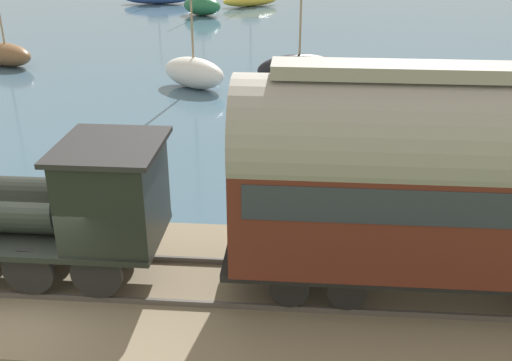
{
  "coord_description": "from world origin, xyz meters",
  "views": [
    {
      "loc": [
        -9.49,
        -5.1,
        7.58
      ],
      "look_at": [
        4.38,
        -3.99,
        1.25
      ],
      "focal_mm": 42.0,
      "sensor_mm": 36.0,
      "label": 1
    }
  ],
  "objects_px": {
    "sailboat_black": "(299,68)",
    "sailboat_yellow": "(250,0)",
    "sailboat_brown": "(6,54)",
    "rowboat_mid_harbor": "(88,170)",
    "rowboat_near_shore": "(349,156)",
    "sailboat_green": "(202,5)",
    "steam_locomotive": "(59,203)",
    "passenger_coach": "(459,176)",
    "sailboat_white": "(194,72)"
  },
  "relations": [
    {
      "from": "steam_locomotive",
      "to": "sailboat_black",
      "type": "xyz_separation_m",
      "value": [
        17.5,
        -4.56,
        -1.49
      ]
    },
    {
      "from": "sailboat_black",
      "to": "rowboat_near_shore",
      "type": "relative_size",
      "value": 3.46
    },
    {
      "from": "passenger_coach",
      "to": "sailboat_green",
      "type": "xyz_separation_m",
      "value": [
        37.14,
        10.93,
        -2.34
      ]
    },
    {
      "from": "steam_locomotive",
      "to": "sailboat_brown",
      "type": "xyz_separation_m",
      "value": [
        19.96,
        10.85,
        -1.61
      ]
    },
    {
      "from": "steam_locomotive",
      "to": "sailboat_white",
      "type": "distance_m",
      "value": 16.55
    },
    {
      "from": "sailboat_white",
      "to": "sailboat_yellow",
      "type": "height_order",
      "value": "sailboat_white"
    },
    {
      "from": "steam_locomotive",
      "to": "sailboat_yellow",
      "type": "height_order",
      "value": "sailboat_yellow"
    },
    {
      "from": "rowboat_mid_harbor",
      "to": "sailboat_green",
      "type": "bearing_deg",
      "value": 9.75
    },
    {
      "from": "steam_locomotive",
      "to": "sailboat_white",
      "type": "height_order",
      "value": "sailboat_white"
    },
    {
      "from": "sailboat_white",
      "to": "rowboat_mid_harbor",
      "type": "distance_m",
      "value": 10.26
    },
    {
      "from": "sailboat_black",
      "to": "rowboat_near_shore",
      "type": "distance_m",
      "value": 9.64
    },
    {
      "from": "sailboat_brown",
      "to": "rowboat_near_shore",
      "type": "relative_size",
      "value": 3.18
    },
    {
      "from": "sailboat_white",
      "to": "rowboat_near_shore",
      "type": "relative_size",
      "value": 3.12
    },
    {
      "from": "sailboat_brown",
      "to": "sailboat_black",
      "type": "height_order",
      "value": "sailboat_black"
    },
    {
      "from": "steam_locomotive",
      "to": "sailboat_yellow",
      "type": "relative_size",
      "value": 0.94
    },
    {
      "from": "sailboat_yellow",
      "to": "rowboat_near_shore",
      "type": "bearing_deg",
      "value": 160.84
    },
    {
      "from": "passenger_coach",
      "to": "rowboat_near_shore",
      "type": "relative_size",
      "value": 3.51
    },
    {
      "from": "sailboat_black",
      "to": "sailboat_white",
      "type": "relative_size",
      "value": 1.11
    },
    {
      "from": "passenger_coach",
      "to": "sailboat_black",
      "type": "distance_m",
      "value": 17.93
    },
    {
      "from": "passenger_coach",
      "to": "sailboat_brown",
      "type": "relative_size",
      "value": 1.1
    },
    {
      "from": "sailboat_white",
      "to": "rowboat_mid_harbor",
      "type": "xyz_separation_m",
      "value": [
        -10.11,
        1.6,
        -0.58
      ]
    },
    {
      "from": "passenger_coach",
      "to": "sailboat_brown",
      "type": "distance_m",
      "value": 27.34
    },
    {
      "from": "sailboat_brown",
      "to": "rowboat_mid_harbor",
      "type": "relative_size",
      "value": 3.06
    },
    {
      "from": "sailboat_green",
      "to": "sailboat_yellow",
      "type": "xyz_separation_m",
      "value": [
        4.96,
        -3.35,
        -0.21
      ]
    },
    {
      "from": "sailboat_black",
      "to": "sailboat_yellow",
      "type": "distance_m",
      "value": 25.0
    },
    {
      "from": "sailboat_white",
      "to": "passenger_coach",
      "type": "bearing_deg",
      "value": -123.82
    },
    {
      "from": "sailboat_yellow",
      "to": "rowboat_near_shore",
      "type": "distance_m",
      "value": 34.63
    },
    {
      "from": "sailboat_black",
      "to": "rowboat_near_shore",
      "type": "xyz_separation_m",
      "value": [
        -9.46,
        -1.79,
        -0.55
      ]
    },
    {
      "from": "rowboat_near_shore",
      "to": "rowboat_mid_harbor",
      "type": "xyz_separation_m",
      "value": [
        -1.68,
        8.21,
        -0.05
      ]
    },
    {
      "from": "sailboat_black",
      "to": "rowboat_near_shore",
      "type": "bearing_deg",
      "value": 178.01
    },
    {
      "from": "steam_locomotive",
      "to": "passenger_coach",
      "type": "bearing_deg",
      "value": -90.0
    },
    {
      "from": "rowboat_mid_harbor",
      "to": "steam_locomotive",
      "type": "bearing_deg",
      "value": -156.67
    },
    {
      "from": "steam_locomotive",
      "to": "sailboat_brown",
      "type": "distance_m",
      "value": 22.77
    },
    {
      "from": "passenger_coach",
      "to": "sailboat_white",
      "type": "xyz_separation_m",
      "value": [
        16.48,
        7.92,
        -2.37
      ]
    },
    {
      "from": "sailboat_black",
      "to": "sailboat_yellow",
      "type": "height_order",
      "value": "sailboat_black"
    },
    {
      "from": "sailboat_yellow",
      "to": "rowboat_mid_harbor",
      "type": "distance_m",
      "value": 35.79
    },
    {
      "from": "sailboat_green",
      "to": "rowboat_near_shore",
      "type": "bearing_deg",
      "value": -136.87
    },
    {
      "from": "sailboat_green",
      "to": "sailboat_yellow",
      "type": "relative_size",
      "value": 0.99
    },
    {
      "from": "sailboat_black",
      "to": "sailboat_green",
      "type": "relative_size",
      "value": 1.46
    },
    {
      "from": "steam_locomotive",
      "to": "rowboat_near_shore",
      "type": "distance_m",
      "value": 10.45
    },
    {
      "from": "rowboat_near_shore",
      "to": "sailboat_yellow",
      "type": "bearing_deg",
      "value": 28.85
    },
    {
      "from": "steam_locomotive",
      "to": "sailboat_white",
      "type": "bearing_deg",
      "value": 0.87
    },
    {
      "from": "sailboat_yellow",
      "to": "rowboat_near_shore",
      "type": "relative_size",
      "value": 2.39
    },
    {
      "from": "steam_locomotive",
      "to": "passenger_coach",
      "type": "relative_size",
      "value": 0.64
    },
    {
      "from": "passenger_coach",
      "to": "rowboat_mid_harbor",
      "type": "height_order",
      "value": "passenger_coach"
    },
    {
      "from": "sailboat_brown",
      "to": "rowboat_mid_harbor",
      "type": "distance_m",
      "value": 16.31
    },
    {
      "from": "steam_locomotive",
      "to": "sailboat_green",
      "type": "height_order",
      "value": "sailboat_green"
    },
    {
      "from": "sailboat_green",
      "to": "rowboat_near_shore",
      "type": "relative_size",
      "value": 2.38
    },
    {
      "from": "sailboat_white",
      "to": "rowboat_mid_harbor",
      "type": "relative_size",
      "value": 3.0
    },
    {
      "from": "sailboat_brown",
      "to": "rowboat_near_shore",
      "type": "distance_m",
      "value": 20.94
    }
  ]
}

